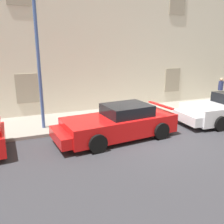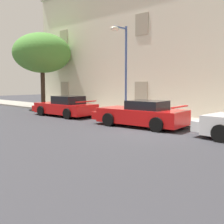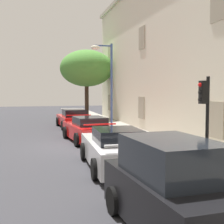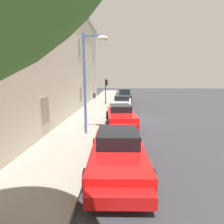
{
  "view_description": "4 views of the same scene",
  "coord_description": "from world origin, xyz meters",
  "px_view_note": "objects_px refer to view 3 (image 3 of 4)",
  "views": [
    {
      "loc": [
        -4.89,
        -7.62,
        3.6
      ],
      "look_at": [
        -1.21,
        1.48,
        0.93
      ],
      "focal_mm": 37.74,
      "sensor_mm": 36.0,
      "label": 1
    },
    {
      "loc": [
        7.43,
        -10.48,
        2.27
      ],
      "look_at": [
        -3.08,
        0.62,
        0.63
      ],
      "focal_mm": 44.0,
      "sensor_mm": 36.0,
      "label": 2
    },
    {
      "loc": [
        15.74,
        -2.19,
        2.8
      ],
      "look_at": [
        -1.61,
        2.27,
        1.55
      ],
      "focal_mm": 50.55,
      "sensor_mm": 36.0,
      "label": 3
    },
    {
      "loc": [
        -14.23,
        0.74,
        3.48
      ],
      "look_at": [
        -0.02,
        1.52,
        0.67
      ],
      "focal_mm": 29.08,
      "sensor_mm": 36.0,
      "label": 4
    }
  ],
  "objects_px": {
    "hatchback_parked": "(171,189)",
    "tree_near_kerb": "(87,68)",
    "street_lamp": "(105,71)",
    "sportscar_red_lead": "(73,119)",
    "sportscar_yellow_flank": "(87,130)",
    "traffic_light": "(205,110)",
    "sportscar_white_middle": "(114,149)"
  },
  "relations": [
    {
      "from": "sportscar_yellow_flank",
      "to": "sportscar_red_lead",
      "type": "bearing_deg",
      "value": 179.37
    },
    {
      "from": "hatchback_parked",
      "to": "street_lamp",
      "type": "distance_m",
      "value": 14.58
    },
    {
      "from": "tree_near_kerb",
      "to": "street_lamp",
      "type": "xyz_separation_m",
      "value": [
        9.63,
        -0.47,
        -0.79
      ]
    },
    {
      "from": "sportscar_red_lead",
      "to": "tree_near_kerb",
      "type": "relative_size",
      "value": 0.78
    },
    {
      "from": "sportscar_white_middle",
      "to": "hatchback_parked",
      "type": "height_order",
      "value": "hatchback_parked"
    },
    {
      "from": "sportscar_red_lead",
      "to": "hatchback_parked",
      "type": "height_order",
      "value": "hatchback_parked"
    },
    {
      "from": "tree_near_kerb",
      "to": "street_lamp",
      "type": "height_order",
      "value": "tree_near_kerb"
    },
    {
      "from": "hatchback_parked",
      "to": "tree_near_kerb",
      "type": "distance_m",
      "value": 24.17
    },
    {
      "from": "sportscar_red_lead",
      "to": "hatchback_parked",
      "type": "distance_m",
      "value": 17.98
    },
    {
      "from": "sportscar_red_lead",
      "to": "hatchback_parked",
      "type": "bearing_deg",
      "value": -1.26
    },
    {
      "from": "sportscar_red_lead",
      "to": "traffic_light",
      "type": "xyz_separation_m",
      "value": [
        15.54,
        1.78,
        1.63
      ]
    },
    {
      "from": "sportscar_white_middle",
      "to": "street_lamp",
      "type": "xyz_separation_m",
      "value": [
        -8.66,
        1.69,
        3.39
      ]
    },
    {
      "from": "sportscar_red_lead",
      "to": "sportscar_yellow_flank",
      "type": "xyz_separation_m",
      "value": [
        6.54,
        -0.07,
        0.01
      ]
    },
    {
      "from": "sportscar_yellow_flank",
      "to": "tree_near_kerb",
      "type": "bearing_deg",
      "value": 170.26
    },
    {
      "from": "traffic_light",
      "to": "street_lamp",
      "type": "xyz_separation_m",
      "value": [
        -11.65,
        -0.21,
        1.79
      ]
    },
    {
      "from": "sportscar_red_lead",
      "to": "sportscar_white_middle",
      "type": "distance_m",
      "value": 12.55
    },
    {
      "from": "sportscar_yellow_flank",
      "to": "traffic_light",
      "type": "height_order",
      "value": "traffic_light"
    },
    {
      "from": "hatchback_parked",
      "to": "street_lamp",
      "type": "xyz_separation_m",
      "value": [
        -14.09,
        1.96,
        3.19
      ]
    },
    {
      "from": "sportscar_yellow_flank",
      "to": "sportscar_white_middle",
      "type": "distance_m",
      "value": 6.0
    },
    {
      "from": "tree_near_kerb",
      "to": "traffic_light",
      "type": "height_order",
      "value": "tree_near_kerb"
    },
    {
      "from": "hatchback_parked",
      "to": "traffic_light",
      "type": "height_order",
      "value": "traffic_light"
    },
    {
      "from": "sportscar_red_lead",
      "to": "street_lamp",
      "type": "distance_m",
      "value": 5.41
    },
    {
      "from": "tree_near_kerb",
      "to": "street_lamp",
      "type": "relative_size",
      "value": 1.14
    },
    {
      "from": "tree_near_kerb",
      "to": "traffic_light",
      "type": "relative_size",
      "value": 2.1
    },
    {
      "from": "traffic_light",
      "to": "street_lamp",
      "type": "bearing_deg",
      "value": -178.95
    },
    {
      "from": "hatchback_parked",
      "to": "tree_near_kerb",
      "type": "bearing_deg",
      "value": 174.14
    },
    {
      "from": "sportscar_yellow_flank",
      "to": "street_lamp",
      "type": "relative_size",
      "value": 0.91
    },
    {
      "from": "hatchback_parked",
      "to": "traffic_light",
      "type": "xyz_separation_m",
      "value": [
        -2.44,
        2.17,
        1.4
      ]
    },
    {
      "from": "sportscar_yellow_flank",
      "to": "street_lamp",
      "type": "height_order",
      "value": "street_lamp"
    },
    {
      "from": "sportscar_yellow_flank",
      "to": "traffic_light",
      "type": "distance_m",
      "value": 9.32
    },
    {
      "from": "hatchback_parked",
      "to": "street_lamp",
      "type": "relative_size",
      "value": 0.68
    },
    {
      "from": "sportscar_red_lead",
      "to": "street_lamp",
      "type": "bearing_deg",
      "value": 21.94
    }
  ]
}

